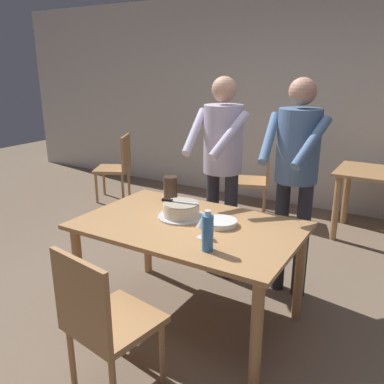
{
  "coord_description": "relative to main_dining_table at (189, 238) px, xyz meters",
  "views": [
    {
      "loc": [
        1.35,
        -2.21,
        1.8
      ],
      "look_at": [
        -0.11,
        0.23,
        0.9
      ],
      "focal_mm": 37.59,
      "sensor_mm": 36.0,
      "label": 1
    }
  ],
  "objects": [
    {
      "name": "person_standing_beside",
      "position": [
        0.51,
        0.72,
        0.43
      ],
      "size": [
        0.47,
        0.56,
        1.72
      ],
      "color": "#2D2D38",
      "rests_on": "ground_plane"
    },
    {
      "name": "main_dining_table",
      "position": [
        0.0,
        0.0,
        0.0
      ],
      "size": [
        1.52,
        0.97,
        0.75
      ],
      "color": "tan",
      "rests_on": "ground_plane"
    },
    {
      "name": "water_bottle",
      "position": [
        0.31,
        -0.3,
        0.22
      ],
      "size": [
        0.07,
        0.07,
        0.25
      ],
      "color": "#387AC6",
      "rests_on": "main_dining_table"
    },
    {
      "name": "wine_glass_near",
      "position": [
        0.2,
        -0.16,
        0.21
      ],
      "size": [
        0.08,
        0.08,
        0.14
      ],
      "color": "silver",
      "rests_on": "main_dining_table"
    },
    {
      "name": "plate_stack",
      "position": [
        0.21,
        0.09,
        0.13
      ],
      "size": [
        0.22,
        0.22,
        0.04
      ],
      "color": "white",
      "rests_on": "main_dining_table"
    },
    {
      "name": "ground_plane",
      "position": [
        0.0,
        0.0,
        -0.64
      ],
      "size": [
        14.0,
        14.0,
        0.0
      ],
      "primitive_type": "plane",
      "color": "#7A6651"
    },
    {
      "name": "back_wall",
      "position": [
        0.0,
        2.98,
        0.71
      ],
      "size": [
        10.0,
        0.12,
        2.7
      ],
      "primitive_type": "cube",
      "color": "silver",
      "rests_on": "ground_plane"
    },
    {
      "name": "hurricane_lamp",
      "position": [
        -0.37,
        0.32,
        0.21
      ],
      "size": [
        0.11,
        0.11,
        0.21
      ],
      "color": "black",
      "rests_on": "main_dining_table"
    },
    {
      "name": "person_cutting_cake",
      "position": [
        -0.1,
        0.69,
        0.43
      ],
      "size": [
        0.47,
        0.56,
        1.72
      ],
      "color": "#2D2D38",
      "rests_on": "ground_plane"
    },
    {
      "name": "background_chair_1",
      "position": [
        -0.41,
        2.28,
        -0.15
      ],
      "size": [
        0.56,
        0.56,
        0.9
      ],
      "color": "tan",
      "rests_on": "ground_plane"
    },
    {
      "name": "background_chair_0",
      "position": [
        -2.29,
        1.88,
        -0.15
      ],
      "size": [
        0.59,
        0.59,
        0.9
      ],
      "color": "tan",
      "rests_on": "ground_plane"
    },
    {
      "name": "cake_knife",
      "position": [
        -0.18,
        0.07,
        0.22
      ],
      "size": [
        0.27,
        0.07,
        0.02
      ],
      "color": "silver",
      "rests_on": "cake_on_platter"
    },
    {
      "name": "cake_on_platter",
      "position": [
        -0.11,
        0.08,
        0.16
      ],
      "size": [
        0.34,
        0.34,
        0.11
      ],
      "color": "silver",
      "rests_on": "main_dining_table"
    },
    {
      "name": "chair_near_side",
      "position": [
        -0.02,
        -0.86,
        -0.15
      ],
      "size": [
        0.5,
        0.5,
        0.9
      ],
      "color": "tan",
      "rests_on": "ground_plane"
    }
  ]
}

